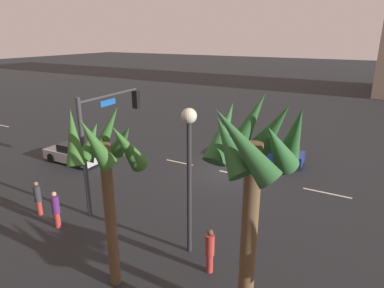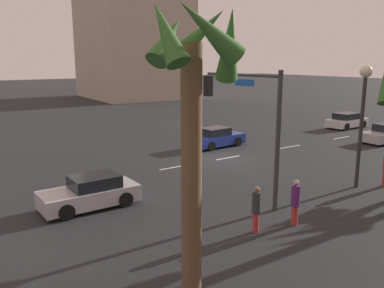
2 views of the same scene
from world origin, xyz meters
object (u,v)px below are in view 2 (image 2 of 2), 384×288
Objects in this scene: car_1 at (347,121)px; pedestrian_1 at (295,201)px; car_3 at (217,138)px; traffic_signal at (249,113)px; streetlamp at (363,103)px; pedestrian_0 at (256,208)px; car_2 at (91,193)px; palm_tree_3 at (194,96)px.

pedestrian_1 is (20.58, 12.04, 0.30)m from car_1.
pedestrian_1 is at bearing 64.09° from car_3.
traffic_signal is 5.84m from streetlamp.
car_2 is at bearing -55.40° from pedestrian_0.
palm_tree_3 is (6.09, 4.68, 1.36)m from traffic_signal.
car_1 is 0.71× the size of streetlamp.
traffic_signal is 7.80m from palm_tree_3.
traffic_signal reaches higher than pedestrian_1.
car_1 is 29.98m from palm_tree_3.
pedestrian_0 is 0.98× the size of pedestrian_1.
car_2 is 7.44m from traffic_signal.
streetlamp is 0.78× the size of palm_tree_3.
pedestrian_0 is (7.63, 1.04, -3.19)m from streetlamp.
pedestrian_1 is (0.38, 3.05, -2.93)m from traffic_signal.
streetlamp reaches higher than car_2.
car_2 is 0.71× the size of traffic_signal.
streetlamp reaches higher than car_3.
car_2 is at bearing -90.78° from palm_tree_3.
traffic_signal reaches higher than pedestrian_0.
car_3 is 13.84m from pedestrian_1.
car_2 is at bearing -22.05° from streetlamp.
streetlamp is at bearing 163.31° from traffic_signal.
streetlamp reaches higher than pedestrian_0.
car_1 is 1.01× the size of car_3.
pedestrian_0 reaches higher than car_3.
car_3 is 11.60m from streetlamp.
car_2 is 13.28m from car_3.
traffic_signal is 0.76× the size of palm_tree_3.
car_1 is 18.42m from streetlamp.
car_3 reaches higher than car_1.
car_2 is (26.18, 5.98, -0.01)m from car_1.
streetlamp is (-5.59, 1.68, 0.24)m from traffic_signal.
pedestrian_0 is at bearing -11.60° from pedestrian_1.
car_3 is at bearing -1.57° from car_1.
car_3 is at bearing -129.87° from palm_tree_3.
car_2 is at bearing 12.87° from car_1.
palm_tree_3 reaches higher than pedestrian_0.
traffic_signal is at bearing -126.84° from pedestrian_0.
pedestrian_0 is 0.23× the size of palm_tree_3.
pedestrian_0 reaches higher than car_1.
palm_tree_3 is at bearing 15.93° from pedestrian_1.
car_2 is 8.96m from palm_tree_3.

